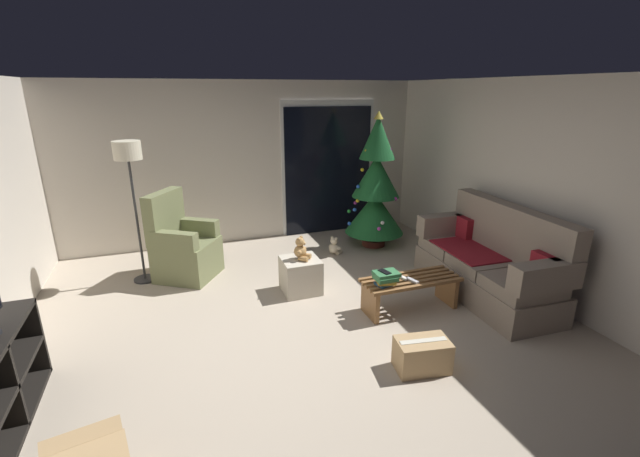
# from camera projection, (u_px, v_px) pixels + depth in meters

# --- Properties ---
(ground_plane) EXTENTS (7.00, 7.00, 0.00)m
(ground_plane) POSITION_uv_depth(u_px,v_px,m) (306.00, 332.00, 4.30)
(ground_plane) COLOR #B2A38E
(wall_back) EXTENTS (5.72, 0.12, 2.50)m
(wall_back) POSITION_uv_depth(u_px,v_px,m) (246.00, 163.00, 6.64)
(wall_back) COLOR beige
(wall_back) RESTS_ON ground
(wall_right) EXTENTS (0.12, 6.00, 2.50)m
(wall_right) POSITION_uv_depth(u_px,v_px,m) (542.00, 191.00, 4.82)
(wall_right) COLOR beige
(wall_right) RESTS_ON ground
(patio_door_frame) EXTENTS (1.60, 0.02, 2.20)m
(patio_door_frame) POSITION_uv_depth(u_px,v_px,m) (328.00, 168.00, 7.06)
(patio_door_frame) COLOR silver
(patio_door_frame) RESTS_ON ground
(patio_door_glass) EXTENTS (1.50, 0.02, 2.10)m
(patio_door_glass) POSITION_uv_depth(u_px,v_px,m) (328.00, 171.00, 7.06)
(patio_door_glass) COLOR black
(patio_door_glass) RESTS_ON ground
(couch) EXTENTS (0.86, 1.97, 1.08)m
(couch) POSITION_uv_depth(u_px,v_px,m) (490.00, 263.00, 4.98)
(couch) COLOR gray
(couch) RESTS_ON ground
(coffee_table) EXTENTS (1.10, 0.40, 0.38)m
(coffee_table) POSITION_uv_depth(u_px,v_px,m) (410.00, 288.00, 4.67)
(coffee_table) COLOR olive
(coffee_table) RESTS_ON ground
(remote_white) EXTENTS (0.09, 0.16, 0.02)m
(remote_white) POSITION_uv_depth(u_px,v_px,m) (401.00, 277.00, 4.63)
(remote_white) COLOR silver
(remote_white) RESTS_ON coffee_table
(remote_silver) EXTENTS (0.08, 0.16, 0.02)m
(remote_silver) POSITION_uv_depth(u_px,v_px,m) (412.00, 280.00, 4.55)
(remote_silver) COLOR #ADADB2
(remote_silver) RESTS_ON coffee_table
(book_stack) EXTENTS (0.26, 0.23, 0.15)m
(book_stack) POSITION_uv_depth(u_px,v_px,m) (386.00, 278.00, 4.44)
(book_stack) COLOR #285684
(book_stack) RESTS_ON coffee_table
(cell_phone) EXTENTS (0.10, 0.16, 0.01)m
(cell_phone) POSITION_uv_depth(u_px,v_px,m) (385.00, 272.00, 4.42)
(cell_phone) COLOR black
(cell_phone) RESTS_ON book_stack
(christmas_tree) EXTENTS (0.91, 0.91, 2.07)m
(christmas_tree) POSITION_uv_depth(u_px,v_px,m) (376.00, 189.00, 6.42)
(christmas_tree) COLOR #4C1E19
(christmas_tree) RESTS_ON ground
(armchair) EXTENTS (0.95, 0.95, 1.13)m
(armchair) POSITION_uv_depth(u_px,v_px,m) (183.00, 247.00, 5.47)
(armchair) COLOR olive
(armchair) RESTS_ON ground
(floor_lamp) EXTENTS (0.32, 0.32, 1.78)m
(floor_lamp) POSITION_uv_depth(u_px,v_px,m) (129.00, 165.00, 5.00)
(floor_lamp) COLOR #2D2D30
(floor_lamp) RESTS_ON ground
(ottoman) EXTENTS (0.44, 0.44, 0.42)m
(ottoman) POSITION_uv_depth(u_px,v_px,m) (301.00, 275.00, 5.11)
(ottoman) COLOR beige
(ottoman) RESTS_ON ground
(teddy_bear_honey) EXTENTS (0.22, 0.21, 0.29)m
(teddy_bear_honey) POSITION_uv_depth(u_px,v_px,m) (301.00, 250.00, 5.00)
(teddy_bear_honey) COLOR tan
(teddy_bear_honey) RESTS_ON ottoman
(teddy_bear_cream_by_tree) EXTENTS (0.22, 0.21, 0.29)m
(teddy_bear_cream_by_tree) POSITION_uv_depth(u_px,v_px,m) (334.00, 247.00, 6.28)
(teddy_bear_cream_by_tree) COLOR beige
(teddy_bear_cream_by_tree) RESTS_ON ground
(cardboard_box_taped_mid_floor) EXTENTS (0.50, 0.35, 0.29)m
(cardboard_box_taped_mid_floor) POSITION_uv_depth(u_px,v_px,m) (422.00, 355.00, 3.68)
(cardboard_box_taped_mid_floor) COLOR tan
(cardboard_box_taped_mid_floor) RESTS_ON ground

